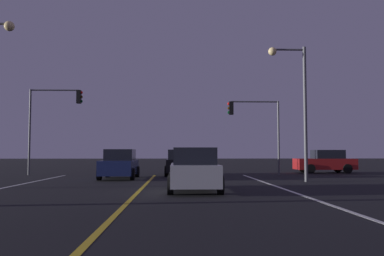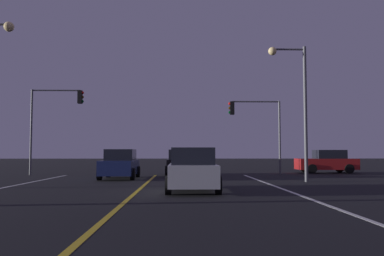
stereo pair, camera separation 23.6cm
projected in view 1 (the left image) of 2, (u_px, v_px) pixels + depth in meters
name	position (u px, v px, depth m)	size (l,w,h in m)	color
lane_edge_right	(339.00, 208.00, 11.12)	(0.16, 32.31, 0.01)	silver
lane_center_divider	(121.00, 209.00, 10.91)	(0.16, 32.31, 0.01)	gold
car_ahead_far	(180.00, 163.00, 26.92)	(2.02, 4.30, 1.70)	black
car_lead_same_lane	(194.00, 170.00, 15.93)	(2.02, 4.30, 1.70)	black
car_oncoming	(120.00, 164.00, 23.55)	(2.02, 4.30, 1.70)	black
car_crossing_side	(325.00, 162.00, 30.23)	(4.30, 2.02, 1.70)	black
traffic_light_near_right	(253.00, 119.00, 27.99)	(3.59, 0.36, 5.06)	#4C4C51
traffic_light_near_left	(55.00, 111.00, 27.54)	(3.58, 0.36, 5.79)	#4C4C51
street_lamp_right_far	(296.00, 94.00, 21.29)	(2.00, 0.44, 7.07)	#4C4C51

